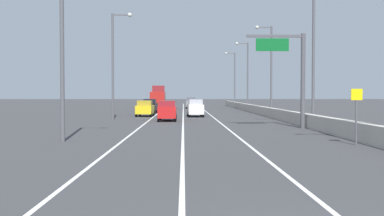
{
  "coord_description": "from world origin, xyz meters",
  "views": [
    {
      "loc": [
        -1.96,
        -7.61,
        2.75
      ],
      "look_at": [
        -1.01,
        44.12,
        1.13
      ],
      "focal_mm": 43.31,
      "sensor_mm": 36.0,
      "label": 1
    }
  ],
  "objects_px": {
    "lamp_post_right_fourth": "(246,72)",
    "car_white_4": "(195,108)",
    "lamp_post_right_fifth": "(234,76)",
    "lamp_post_right_second": "(311,51)",
    "car_black_3": "(150,106)",
    "box_truck": "(158,99)",
    "car_yellow_1": "(145,108)",
    "lamp_post_left_mid": "(115,59)",
    "car_red_0": "(167,111)",
    "car_gray_2": "(191,103)",
    "speed_advisory_sign": "(356,112)",
    "lamp_post_left_near": "(66,30)",
    "overhead_sign_gantry": "(294,69)",
    "lamp_post_right_third": "(269,65)"
  },
  "relations": [
    {
      "from": "car_gray_2",
      "to": "car_black_3",
      "type": "bearing_deg",
      "value": -106.24
    },
    {
      "from": "overhead_sign_gantry",
      "to": "speed_advisory_sign",
      "type": "xyz_separation_m",
      "value": [
        0.44,
        -12.19,
        -2.96
      ]
    },
    {
      "from": "speed_advisory_sign",
      "to": "lamp_post_right_third",
      "type": "height_order",
      "value": "lamp_post_right_third"
    },
    {
      "from": "box_truck",
      "to": "speed_advisory_sign",
      "type": "bearing_deg",
      "value": -76.26
    },
    {
      "from": "lamp_post_right_fifth",
      "to": "box_truck",
      "type": "relative_size",
      "value": 1.17
    },
    {
      "from": "lamp_post_right_second",
      "to": "overhead_sign_gantry",
      "type": "bearing_deg",
      "value": -129.48
    },
    {
      "from": "speed_advisory_sign",
      "to": "lamp_post_right_second",
      "type": "bearing_deg",
      "value": 83.88
    },
    {
      "from": "car_red_0",
      "to": "car_yellow_1",
      "type": "distance_m",
      "value": 9.68
    },
    {
      "from": "lamp_post_left_mid",
      "to": "car_yellow_1",
      "type": "height_order",
      "value": "lamp_post_left_mid"
    },
    {
      "from": "car_yellow_1",
      "to": "lamp_post_left_mid",
      "type": "bearing_deg",
      "value": -109.79
    },
    {
      "from": "lamp_post_left_near",
      "to": "box_truck",
      "type": "xyz_separation_m",
      "value": [
        2.27,
        53.4,
        -4.47
      ]
    },
    {
      "from": "lamp_post_right_fourth",
      "to": "box_truck",
      "type": "distance_m",
      "value": 15.84
    },
    {
      "from": "overhead_sign_gantry",
      "to": "car_yellow_1",
      "type": "bearing_deg",
      "value": 124.83
    },
    {
      "from": "lamp_post_right_third",
      "to": "lamp_post_right_fifth",
      "type": "distance_m",
      "value": 37.13
    },
    {
      "from": "lamp_post_right_fifth",
      "to": "lamp_post_left_mid",
      "type": "height_order",
      "value": "same"
    },
    {
      "from": "car_black_3",
      "to": "box_truck",
      "type": "bearing_deg",
      "value": 88.84
    },
    {
      "from": "car_red_0",
      "to": "box_truck",
      "type": "xyz_separation_m",
      "value": [
        -2.76,
        33.26,
        0.88
      ]
    },
    {
      "from": "lamp_post_right_fourth",
      "to": "lamp_post_left_near",
      "type": "distance_m",
      "value": 52.52
    },
    {
      "from": "lamp_post_right_fifth",
      "to": "car_black_3",
      "type": "xyz_separation_m",
      "value": [
        -14.96,
        -29.75,
        -5.38
      ]
    },
    {
      "from": "car_white_4",
      "to": "car_gray_2",
      "type": "bearing_deg",
      "value": 90.03
    },
    {
      "from": "lamp_post_right_second",
      "to": "lamp_post_right_fourth",
      "type": "distance_m",
      "value": 37.13
    },
    {
      "from": "lamp_post_left_mid",
      "to": "car_white_4",
      "type": "height_order",
      "value": "lamp_post_left_mid"
    },
    {
      "from": "lamp_post_right_fifth",
      "to": "car_white_4",
      "type": "distance_m",
      "value": 41.21
    },
    {
      "from": "lamp_post_right_fourth",
      "to": "car_yellow_1",
      "type": "distance_m",
      "value": 25.84
    },
    {
      "from": "car_yellow_1",
      "to": "car_gray_2",
      "type": "height_order",
      "value": "car_gray_2"
    },
    {
      "from": "lamp_post_right_fifth",
      "to": "car_white_4",
      "type": "bearing_deg",
      "value": -102.52
    },
    {
      "from": "car_gray_2",
      "to": "car_white_4",
      "type": "xyz_separation_m",
      "value": [
        0.01,
        -31.03,
        -0.0
      ]
    },
    {
      "from": "lamp_post_right_second",
      "to": "lamp_post_left_mid",
      "type": "relative_size",
      "value": 1.0
    },
    {
      "from": "lamp_post_right_fourth",
      "to": "car_white_4",
      "type": "bearing_deg",
      "value": -112.73
    },
    {
      "from": "lamp_post_right_second",
      "to": "lamp_post_right_fifth",
      "type": "xyz_separation_m",
      "value": [
        -0.48,
        55.69,
        0.0
      ]
    },
    {
      "from": "car_gray_2",
      "to": "car_white_4",
      "type": "relative_size",
      "value": 1.08
    },
    {
      "from": "lamp_post_right_second",
      "to": "box_truck",
      "type": "bearing_deg",
      "value": 110.34
    },
    {
      "from": "lamp_post_right_second",
      "to": "car_red_0",
      "type": "height_order",
      "value": "lamp_post_right_second"
    },
    {
      "from": "car_yellow_1",
      "to": "box_truck",
      "type": "xyz_separation_m",
      "value": [
        0.25,
        24.05,
        0.94
      ]
    },
    {
      "from": "speed_advisory_sign",
      "to": "lamp_post_right_fourth",
      "type": "xyz_separation_m",
      "value": [
        1.16,
        51.77,
        4.6
      ]
    },
    {
      "from": "speed_advisory_sign",
      "to": "lamp_post_right_third",
      "type": "distance_m",
      "value": 33.55
    },
    {
      "from": "lamp_post_left_mid",
      "to": "car_gray_2",
      "type": "xyz_separation_m",
      "value": [
        8.58,
        37.12,
        -5.34
      ]
    },
    {
      "from": "car_black_3",
      "to": "car_white_4",
      "type": "height_order",
      "value": "car_white_4"
    },
    {
      "from": "overhead_sign_gantry",
      "to": "box_truck",
      "type": "height_order",
      "value": "overhead_sign_gantry"
    },
    {
      "from": "car_red_0",
      "to": "car_yellow_1",
      "type": "xyz_separation_m",
      "value": [
        -3.02,
        9.2,
        -0.06
      ]
    },
    {
      "from": "overhead_sign_gantry",
      "to": "car_white_4",
      "type": "distance_m",
      "value": 20.01
    },
    {
      "from": "car_white_4",
      "to": "car_red_0",
      "type": "bearing_deg",
      "value": -110.26
    },
    {
      "from": "lamp_post_right_third",
      "to": "lamp_post_right_fifth",
      "type": "bearing_deg",
      "value": 90.69
    },
    {
      "from": "speed_advisory_sign",
      "to": "lamp_post_left_mid",
      "type": "distance_m",
      "value": 29.7
    },
    {
      "from": "lamp_post_right_fifth",
      "to": "box_truck",
      "type": "height_order",
      "value": "lamp_post_right_fifth"
    },
    {
      "from": "car_red_0",
      "to": "car_black_3",
      "type": "relative_size",
      "value": 1.11
    },
    {
      "from": "speed_advisory_sign",
      "to": "car_white_4",
      "type": "xyz_separation_m",
      "value": [
        -7.77,
        30.44,
        -0.74
      ]
    },
    {
      "from": "lamp_post_right_fourth",
      "to": "box_truck",
      "type": "relative_size",
      "value": 1.17
    },
    {
      "from": "car_red_0",
      "to": "overhead_sign_gantry",
      "type": "bearing_deg",
      "value": -44.05
    },
    {
      "from": "lamp_post_left_near",
      "to": "car_gray_2",
      "type": "relative_size",
      "value": 2.42
    }
  ]
}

